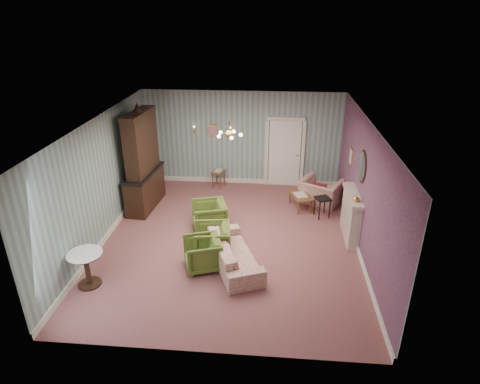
# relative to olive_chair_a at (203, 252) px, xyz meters

# --- Properties ---
(floor) EXTENTS (7.00, 7.00, 0.00)m
(floor) POSITION_rel_olive_chair_a_xyz_m (0.46, 1.16, -0.38)
(floor) COLOR #8C5151
(floor) RESTS_ON ground
(ceiling) EXTENTS (7.00, 7.00, 0.00)m
(ceiling) POSITION_rel_olive_chair_a_xyz_m (0.46, 1.16, 2.52)
(ceiling) COLOR white
(ceiling) RESTS_ON ground
(wall_back) EXTENTS (6.00, 0.00, 6.00)m
(wall_back) POSITION_rel_olive_chair_a_xyz_m (0.46, 4.66, 1.07)
(wall_back) COLOR slate
(wall_back) RESTS_ON ground
(wall_front) EXTENTS (6.00, 0.00, 6.00)m
(wall_front) POSITION_rel_olive_chair_a_xyz_m (0.46, -2.34, 1.07)
(wall_front) COLOR slate
(wall_front) RESTS_ON ground
(wall_left) EXTENTS (0.00, 7.00, 7.00)m
(wall_left) POSITION_rel_olive_chair_a_xyz_m (-2.54, 1.16, 1.07)
(wall_left) COLOR slate
(wall_left) RESTS_ON ground
(wall_right) EXTENTS (0.00, 7.00, 7.00)m
(wall_right) POSITION_rel_olive_chair_a_xyz_m (3.46, 1.16, 1.07)
(wall_right) COLOR slate
(wall_right) RESTS_ON ground
(wall_right_floral) EXTENTS (0.00, 7.00, 7.00)m
(wall_right_floral) POSITION_rel_olive_chair_a_xyz_m (3.45, 1.16, 1.07)
(wall_right_floral) COLOR #B25972
(wall_right_floral) RESTS_ON ground
(door) EXTENTS (1.12, 0.12, 2.16)m
(door) POSITION_rel_olive_chair_a_xyz_m (1.76, 4.62, 0.70)
(door) COLOR white
(door) RESTS_ON floor
(olive_chair_a) EXTENTS (0.89, 0.92, 0.76)m
(olive_chair_a) POSITION_rel_olive_chair_a_xyz_m (0.00, 0.00, 0.00)
(olive_chair_a) COLOR #506623
(olive_chair_a) RESTS_ON floor
(olive_chair_b) EXTENTS (0.83, 0.87, 0.80)m
(olive_chair_b) POSITION_rel_olive_chair_a_xyz_m (0.13, 0.50, 0.02)
(olive_chair_b) COLOR #506623
(olive_chair_b) RESTS_ON floor
(olive_chair_c) EXTENTS (0.94, 0.98, 0.82)m
(olive_chair_c) POSITION_rel_olive_chair_a_xyz_m (-0.11, 1.63, 0.03)
(olive_chair_c) COLOR #506623
(olive_chair_c) RESTS_ON floor
(sofa_chintz) EXTENTS (1.31, 2.10, 0.79)m
(sofa_chintz) POSITION_rel_olive_chair_a_xyz_m (0.65, 0.17, 0.02)
(sofa_chintz) COLOR #9E3F44
(sofa_chintz) RESTS_ON floor
(wingback_chair) EXTENTS (1.29, 1.14, 0.95)m
(wingback_chair) POSITION_rel_olive_chair_a_xyz_m (2.79, 3.39, 0.09)
(wingback_chair) COLOR #9E3F44
(wingback_chair) RESTS_ON floor
(dresser) EXTENTS (0.72, 1.75, 2.85)m
(dresser) POSITION_rel_olive_chair_a_xyz_m (-2.08, 2.78, 1.05)
(dresser) COLOR black
(dresser) RESTS_ON floor
(fireplace) EXTENTS (0.30, 1.40, 1.16)m
(fireplace) POSITION_rel_olive_chair_a_xyz_m (3.32, 1.56, 0.20)
(fireplace) COLOR beige
(fireplace) RESTS_ON floor
(mantel_vase) EXTENTS (0.15, 0.15, 0.15)m
(mantel_vase) POSITION_rel_olive_chair_a_xyz_m (3.30, 1.16, 0.85)
(mantel_vase) COLOR gold
(mantel_vase) RESTS_ON fireplace
(oval_mirror) EXTENTS (0.04, 0.76, 0.84)m
(oval_mirror) POSITION_rel_olive_chair_a_xyz_m (3.42, 1.56, 1.47)
(oval_mirror) COLOR white
(oval_mirror) RESTS_ON wall_right
(framed_print) EXTENTS (0.04, 0.34, 0.42)m
(framed_print) POSITION_rel_olive_chair_a_xyz_m (3.43, 2.91, 1.22)
(framed_print) COLOR gold
(framed_print) RESTS_ON wall_right
(coffee_table) EXTENTS (0.68, 0.90, 0.41)m
(coffee_table) POSITION_rel_olive_chair_a_xyz_m (2.21, 3.01, -0.18)
(coffee_table) COLOR brown
(coffee_table) RESTS_ON floor
(side_table_black) EXTENTS (0.48, 0.48, 0.55)m
(side_table_black) POSITION_rel_olive_chair_a_xyz_m (2.77, 2.56, -0.10)
(side_table_black) COLOR black
(side_table_black) RESTS_ON floor
(pedestal_table) EXTENTS (0.75, 0.75, 0.75)m
(pedestal_table) POSITION_rel_olive_chair_a_xyz_m (-2.19, -0.79, -0.00)
(pedestal_table) COLOR black
(pedestal_table) RESTS_ON floor
(nesting_table) EXTENTS (0.43, 0.50, 0.56)m
(nesting_table) POSITION_rel_olive_chair_a_xyz_m (-0.24, 4.29, -0.10)
(nesting_table) COLOR brown
(nesting_table) RESTS_ON floor
(gilt_mirror_back) EXTENTS (0.28, 0.06, 0.36)m
(gilt_mirror_back) POSITION_rel_olive_chair_a_xyz_m (-0.44, 4.62, 1.32)
(gilt_mirror_back) COLOR gold
(gilt_mirror_back) RESTS_ON wall_back
(sconce_left) EXTENTS (0.16, 0.12, 0.30)m
(sconce_left) POSITION_rel_olive_chair_a_xyz_m (-0.99, 4.60, 1.32)
(sconce_left) COLOR gold
(sconce_left) RESTS_ON wall_back
(sconce_right) EXTENTS (0.16, 0.12, 0.30)m
(sconce_right) POSITION_rel_olive_chair_a_xyz_m (0.11, 4.60, 1.32)
(sconce_right) COLOR gold
(sconce_right) RESTS_ON wall_back
(chandelier) EXTENTS (0.56, 0.56, 0.36)m
(chandelier) POSITION_rel_olive_chair_a_xyz_m (0.46, 1.16, 2.25)
(chandelier) COLOR gold
(chandelier) RESTS_ON ceiling
(burgundy_cushion) EXTENTS (0.41, 0.28, 0.39)m
(burgundy_cushion) POSITION_rel_olive_chair_a_xyz_m (2.74, 3.24, 0.10)
(burgundy_cushion) COLOR maroon
(burgundy_cushion) RESTS_ON wingback_chair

